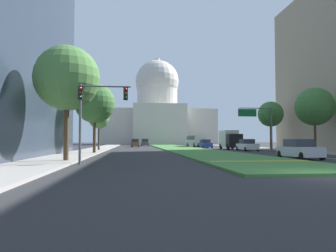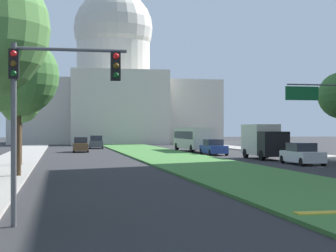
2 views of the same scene
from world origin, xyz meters
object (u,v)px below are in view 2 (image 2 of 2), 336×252
at_px(street_tree_left_mid, 18,76).
at_px(street_tree_left_far, 20,103).
at_px(overhead_guide_sign, 323,106).
at_px(sedan_far_horizon, 81,145).
at_px(sedan_midblock, 302,154).
at_px(sedan_distant, 214,148).
at_px(capitol_building, 114,88).
at_px(sedan_very_far, 96,143).
at_px(city_bus, 193,137).
at_px(box_truck_delivery, 264,141).
at_px(traffic_light_near_left, 44,93).

distance_m(street_tree_left_mid, street_tree_left_far, 9.79).
xyz_separation_m(overhead_guide_sign, sedan_far_horizon, (-18.22, 26.15, -3.79)).
xyz_separation_m(overhead_guide_sign, sedan_midblock, (-2.18, -0.73, -3.83)).
distance_m(street_tree_left_mid, sedan_distant, 31.17).
xyz_separation_m(street_tree_left_far, sedan_midblock, (21.39, -1.65, -3.85)).
xyz_separation_m(street_tree_left_mid, street_tree_left_far, (-0.56, 9.71, -1.10)).
xyz_separation_m(capitol_building, sedan_midblock, (7.96, -69.55, -10.25)).
relative_size(sedan_midblock, sedan_very_far, 1.04).
height_order(street_tree_left_far, city_bus, street_tree_left_far).
relative_size(box_truck_delivery, city_bus, 0.58).
distance_m(traffic_light_near_left, box_truck_delivery, 37.28).
relative_size(capitol_building, sedan_distant, 8.81).
bearing_deg(overhead_guide_sign, sedan_very_far, 112.52).
bearing_deg(street_tree_left_mid, capitol_building, 80.59).
bearing_deg(box_truck_delivery, city_bus, 98.60).
xyz_separation_m(traffic_light_near_left, city_bus, (16.36, 49.03, -2.03)).
bearing_deg(sedan_very_far, sedan_midblock, -70.71).
xyz_separation_m(capitol_building, sedan_far_horizon, (-8.07, -42.67, -10.21)).
relative_size(sedan_distant, sedan_far_horizon, 0.98).
relative_size(traffic_light_near_left, sedan_very_far, 1.18).
height_order(sedan_very_far, city_bus, city_bus).
bearing_deg(sedan_far_horizon, street_tree_left_mid, -97.81).
distance_m(sedan_midblock, box_truck_delivery, 8.15).
relative_size(capitol_building, overhead_guide_sign, 6.09).
relative_size(overhead_guide_sign, street_tree_left_far, 1.05).
bearing_deg(city_bus, capitol_building, 96.86).
xyz_separation_m(street_tree_left_far, sedan_very_far, (7.96, 36.74, -3.79)).
xyz_separation_m(traffic_light_near_left, box_truck_delivery, (18.93, 32.05, -2.12)).
height_order(overhead_guide_sign, sedan_midblock, overhead_guide_sign).
bearing_deg(street_tree_left_mid, sedan_distant, 53.26).
height_order(street_tree_left_mid, box_truck_delivery, street_tree_left_mid).
distance_m(traffic_light_near_left, city_bus, 51.72).
bearing_deg(sedan_very_far, sedan_far_horizon, -102.77).
bearing_deg(sedan_distant, street_tree_left_far, -141.76).
relative_size(overhead_guide_sign, sedan_midblock, 1.41).
relative_size(street_tree_left_mid, sedan_very_far, 1.82).
height_order(sedan_distant, sedan_very_far, sedan_very_far).
bearing_deg(overhead_guide_sign, street_tree_left_far, 177.78).
distance_m(traffic_light_near_left, sedan_far_horizon, 50.99).
xyz_separation_m(sedan_distant, sedan_far_horizon, (-13.62, 10.29, 0.05)).
distance_m(overhead_guide_sign, street_tree_left_far, 23.59).
xyz_separation_m(capitol_building, city_bus, (5.35, -44.47, -9.28)).
distance_m(street_tree_left_far, box_truck_delivery, 22.50).
distance_m(sedan_far_horizon, city_bus, 13.58).
distance_m(street_tree_left_far, city_bus, 30.17).
bearing_deg(capitol_building, street_tree_left_far, -101.18).
relative_size(traffic_light_near_left, box_truck_delivery, 0.81).
height_order(traffic_light_near_left, overhead_guide_sign, overhead_guide_sign).
bearing_deg(sedan_midblock, street_tree_left_far, 175.60).
relative_size(sedan_very_far, box_truck_delivery, 0.69).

